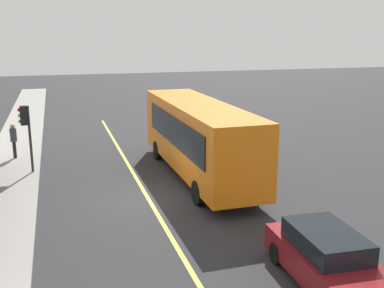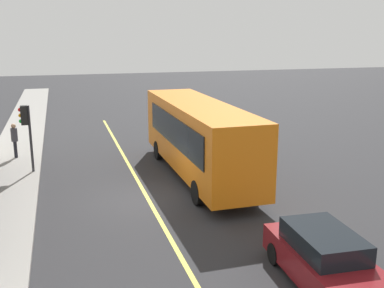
{
  "view_description": "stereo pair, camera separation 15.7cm",
  "coord_description": "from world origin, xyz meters",
  "views": [
    {
      "loc": [
        -17.46,
        3.39,
        6.65
      ],
      "look_at": [
        2.37,
        -2.58,
        1.6
      ],
      "focal_mm": 42.8,
      "sensor_mm": 36.0,
      "label": 1
    },
    {
      "loc": [
        -17.51,
        3.24,
        6.65
      ],
      "look_at": [
        2.37,
        -2.58,
        1.6
      ],
      "focal_mm": 42.8,
      "sensor_mm": 36.0,
      "label": 2
    }
  ],
  "objects": [
    {
      "name": "car_maroon",
      "position": [
        -7.8,
        -3.31,
        0.74
      ],
      "size": [
        4.38,
        2.03,
        1.52
      ],
      "color": "maroon",
      "rests_on": "ground"
    },
    {
      "name": "traffic_light",
      "position": [
        4.89,
        4.81,
        2.53
      ],
      "size": [
        0.3,
        0.52,
        3.2
      ],
      "color": "#2D2D33",
      "rests_on": "sidewalk"
    },
    {
      "name": "lane_centre_stripe",
      "position": [
        0.0,
        0.0,
        0.0
      ],
      "size": [
        36.0,
        0.16,
        0.01
      ],
      "primitive_type": "cube",
      "color": "#D8D14C",
      "rests_on": "ground"
    },
    {
      "name": "ground",
      "position": [
        0.0,
        0.0,
        0.0
      ],
      "size": [
        120.0,
        120.0,
        0.0
      ],
      "primitive_type": "plane",
      "color": "#28282B"
    },
    {
      "name": "bus",
      "position": [
        2.41,
        -2.88,
        1.99
      ],
      "size": [
        11.15,
        2.69,
        3.5
      ],
      "color": "orange",
      "rests_on": "ground"
    },
    {
      "name": "pedestrian_waiting",
      "position": [
        7.79,
        5.65,
        1.27
      ],
      "size": [
        0.34,
        0.34,
        1.85
      ],
      "color": "black",
      "rests_on": "sidewalk"
    }
  ]
}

